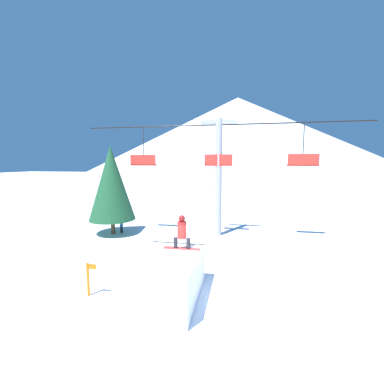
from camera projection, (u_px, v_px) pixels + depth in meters
ground_plane at (198, 296)px, 9.41m from camera, size 220.00×220.00×0.00m
mountain_ridge at (237, 140)px, 70.25m from camera, size 88.32×88.32×22.19m
snow_ramp at (167, 278)px, 9.18m from camera, size 2.22×3.40×1.52m
snowboarder at (182, 232)px, 9.91m from camera, size 1.46×0.35×1.33m
chairlift at (218, 169)px, 16.71m from camera, size 18.16×0.45×7.66m
pine_tree_near at (111, 183)px, 17.25m from camera, size 3.08×3.08×5.99m
trail_marker at (88, 278)px, 9.35m from camera, size 0.41×0.10×1.24m
distant_skier at (121, 223)px, 17.76m from camera, size 0.24×0.24×1.23m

